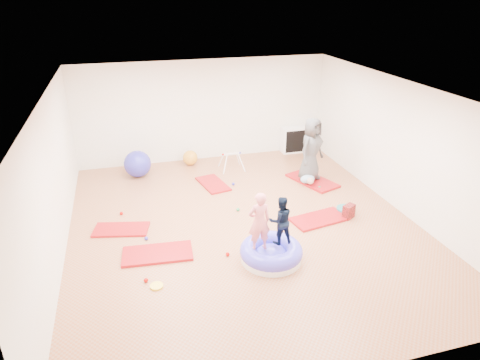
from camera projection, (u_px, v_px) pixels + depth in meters
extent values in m
cube|color=#A37453|center=(244.00, 225.00, 8.92)|extent=(7.00, 8.00, 0.01)
cube|color=white|center=(244.00, 91.00, 7.77)|extent=(7.00, 8.00, 0.01)
cube|color=white|center=(204.00, 111.00, 11.86)|extent=(7.00, 0.01, 2.80)
cube|color=white|center=(343.00, 290.00, 4.84)|extent=(7.00, 0.01, 2.80)
cube|color=white|center=(53.00, 183.00, 7.48)|extent=(0.01, 8.00, 2.80)
cube|color=white|center=(400.00, 146.00, 9.21)|extent=(0.01, 8.00, 2.80)
cube|color=#AB1E09|center=(158.00, 254.00, 7.91)|extent=(1.33, 0.75, 0.05)
cube|color=#AB1E09|center=(121.00, 229.00, 8.71)|extent=(1.19, 0.78, 0.05)
cube|color=#AB1E09|center=(213.00, 184.00, 10.73)|extent=(0.74, 1.16, 0.04)
cube|color=#AB1E09|center=(319.00, 219.00, 9.10)|extent=(1.28, 0.79, 0.05)
cube|color=#AB1E09|center=(312.00, 181.00, 10.90)|extent=(1.08, 1.49, 0.06)
cylinder|color=white|center=(271.00, 256.00, 7.77)|extent=(1.11, 1.11, 0.12)
torus|color=#4C45E7|center=(271.00, 251.00, 7.73)|extent=(1.14, 1.14, 0.30)
ellipsoid|color=#4C45E7|center=(271.00, 254.00, 7.76)|extent=(0.61, 0.61, 0.27)
imported|color=pink|center=(259.00, 219.00, 7.36)|extent=(0.42, 0.28, 1.11)
imported|color=black|center=(281.00, 218.00, 7.59)|extent=(0.47, 0.37, 0.92)
imported|color=#484848|center=(311.00, 149.00, 10.61)|extent=(0.93, 0.84, 1.60)
ellipsoid|color=#8AADC9|center=(307.00, 179.00, 10.66)|extent=(0.37, 0.24, 0.21)
sphere|color=tan|center=(310.00, 181.00, 10.50)|extent=(0.17, 0.17, 0.17)
sphere|color=#C40602|center=(121.00, 213.00, 9.31)|extent=(0.08, 0.08, 0.08)
sphere|color=#C40602|center=(228.00, 254.00, 7.88)|extent=(0.08, 0.08, 0.08)
sphere|color=#2A8A4A|center=(259.00, 243.00, 8.22)|extent=(0.08, 0.08, 0.08)
sphere|color=#2F2EAE|center=(233.00, 184.00, 10.69)|extent=(0.08, 0.08, 0.08)
sphere|color=#2A8A4A|center=(319.00, 188.00, 10.50)|extent=(0.08, 0.08, 0.08)
sphere|color=#C40602|center=(146.00, 280.00, 7.18)|extent=(0.08, 0.08, 0.08)
sphere|color=#2A8A4A|center=(238.00, 210.00, 9.46)|extent=(0.08, 0.08, 0.08)
sphere|color=#2F2EAE|center=(146.00, 238.00, 8.37)|extent=(0.08, 0.08, 0.08)
sphere|color=#2F2EAE|center=(137.00, 164.00, 11.08)|extent=(0.70, 0.70, 0.70)
sphere|color=gold|center=(190.00, 158.00, 11.87)|extent=(0.41, 0.41, 0.41)
cylinder|color=white|center=(225.00, 165.00, 11.27)|extent=(0.18, 0.19, 0.48)
cylinder|color=white|center=(222.00, 159.00, 11.64)|extent=(0.18, 0.19, 0.48)
cylinder|color=white|center=(242.00, 163.00, 11.38)|extent=(0.18, 0.19, 0.48)
cylinder|color=white|center=(238.00, 157.00, 11.75)|extent=(0.18, 0.19, 0.48)
cylinder|color=white|center=(232.00, 154.00, 11.42)|extent=(0.47, 0.03, 0.03)
sphere|color=#C40602|center=(223.00, 155.00, 11.36)|extent=(0.06, 0.06, 0.06)
sphere|color=#2F2EAE|center=(240.00, 153.00, 11.48)|extent=(0.06, 0.06, 0.06)
cube|color=white|center=(294.00, 140.00, 12.76)|extent=(0.76, 0.37, 0.76)
cube|color=black|center=(296.00, 141.00, 12.60)|extent=(0.65, 0.02, 0.65)
cube|color=white|center=(295.00, 140.00, 12.71)|extent=(0.02, 0.26, 0.67)
cube|color=white|center=(295.00, 140.00, 12.71)|extent=(0.67, 0.26, 0.02)
cylinder|color=#227478|center=(346.00, 210.00, 9.45)|extent=(0.40, 0.40, 0.09)
cube|color=red|center=(349.00, 212.00, 9.14)|extent=(0.31, 0.27, 0.31)
cylinder|color=yellow|center=(157.00, 286.00, 7.07)|extent=(0.22, 0.22, 0.03)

